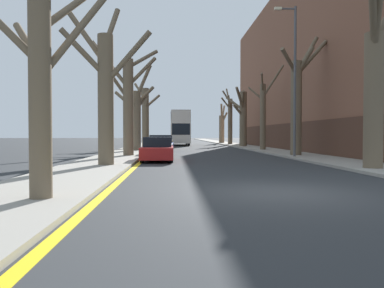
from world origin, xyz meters
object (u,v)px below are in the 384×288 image
object	(u,v)px
street_tree_left_4	(145,114)
parked_car_3	(164,142)
street_tree_left_0	(41,75)
double_decker_bus	(180,126)
parked_car_0	(158,150)
parked_car_2	(163,144)
street_tree_left_2	(128,101)
parked_car_1	(161,146)
street_tree_right_5	(222,127)
street_tree_left_1	(105,91)
street_tree_left_3	(136,115)
street_tree_right_1	(297,101)
street_tree_right_4	(230,118)
street_tree_right_2	(263,113)
street_tree_right_0	(376,86)
lamp_post	(294,75)
street_tree_right_3	(242,117)

from	to	relation	value
street_tree_left_4	parked_car_3	distance (m)	4.30
street_tree_left_0	double_decker_bus	bearing A→B (deg)	84.75
parked_car_0	parked_car_2	xyz separation A→B (m)	(0.00, 11.89, -0.01)
street_tree_left_2	parked_car_1	xyz separation A→B (m)	(2.08, 1.90, -3.07)
street_tree_right_5	parked_car_1	distance (m)	36.02
street_tree_right_5	double_decker_bus	distance (m)	11.97
street_tree_left_1	street_tree_left_3	xyz separation A→B (m)	(-0.08, 15.53, -0.27)
street_tree_right_1	street_tree_right_4	bearing A→B (deg)	90.20
street_tree_left_2	parked_car_0	size ratio (longest dim) A/B	1.77
street_tree_left_0	street_tree_right_2	world-z (taller)	street_tree_right_2
street_tree_left_0	street_tree_right_0	size ratio (longest dim) A/B	0.80
street_tree_left_0	double_decker_bus	distance (m)	43.96
street_tree_left_0	parked_car_0	xyz separation A→B (m)	(2.07, 12.69, -2.16)
street_tree_left_1	street_tree_right_2	bearing A→B (deg)	55.53
street_tree_left_3	street_tree_right_4	world-z (taller)	street_tree_right_4
street_tree_right_2	street_tree_left_1	bearing A→B (deg)	-124.47
street_tree_left_4	lamp_post	world-z (taller)	lamp_post
street_tree_left_4	parked_car_0	distance (m)	20.28
street_tree_right_3	street_tree_right_5	xyz separation A→B (m)	(0.06, 18.32, -0.83)
street_tree_right_2	double_decker_bus	bearing A→B (deg)	111.48
street_tree_left_3	street_tree_right_2	bearing A→B (deg)	5.34
parked_car_0	parked_car_2	size ratio (longest dim) A/B	0.97
street_tree_right_1	street_tree_right_2	size ratio (longest dim) A/B	1.07
street_tree_left_0	street_tree_right_0	bearing A→B (deg)	30.05
street_tree_left_1	street_tree_left_4	world-z (taller)	street_tree_left_1
street_tree_right_5	lamp_post	bearing A→B (deg)	-91.06
street_tree_right_0	street_tree_right_4	bearing A→B (deg)	89.95
parked_car_0	street_tree_right_1	bearing A→B (deg)	21.61
parked_car_2	street_tree_left_2	bearing A→B (deg)	-104.73
street_tree_left_1	street_tree_left_4	xyz separation A→B (m)	(0.17, 23.78, 0.23)
street_tree_left_0	street_tree_right_5	xyz separation A→B (m)	(11.20, 53.35, -0.05)
street_tree_left_2	street_tree_right_0	xyz separation A→B (m)	(11.17, -10.21, -0.27)
street_tree_left_2	street_tree_right_1	xyz separation A→B (m)	(11.31, -0.33, 0.02)
parked_car_3	street_tree_right_4	bearing A→B (deg)	57.93
parked_car_2	parked_car_3	xyz separation A→B (m)	(0.00, 5.83, 0.03)
street_tree_right_2	double_decker_bus	size ratio (longest dim) A/B	0.72
street_tree_left_2	street_tree_left_4	xyz separation A→B (m)	(0.01, 15.96, -0.04)
street_tree_right_1	street_tree_right_3	size ratio (longest dim) A/B	1.21
street_tree_right_0	parked_car_0	distance (m)	11.38
street_tree_left_2	street_tree_left_4	distance (m)	15.96
street_tree_left_4	parked_car_0	world-z (taller)	street_tree_left_4
street_tree_left_2	parked_car_1	distance (m)	4.16
street_tree_right_3	parked_car_1	bearing A→B (deg)	-118.86
street_tree_left_0	parked_car_2	xyz separation A→B (m)	(2.07, 24.57, -2.17)
street_tree_left_3	street_tree_right_0	world-z (taller)	street_tree_right_0
parked_car_2	parked_car_3	size ratio (longest dim) A/B	1.01
parked_car_1	parked_car_3	xyz separation A→B (m)	(-0.00, 11.83, -0.01)
street_tree_left_3	double_decker_bus	world-z (taller)	street_tree_left_3
street_tree_left_4	parked_car_1	bearing A→B (deg)	-81.63
street_tree_right_2	street_tree_right_3	xyz separation A→B (m)	(-0.09, 9.58, 0.14)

